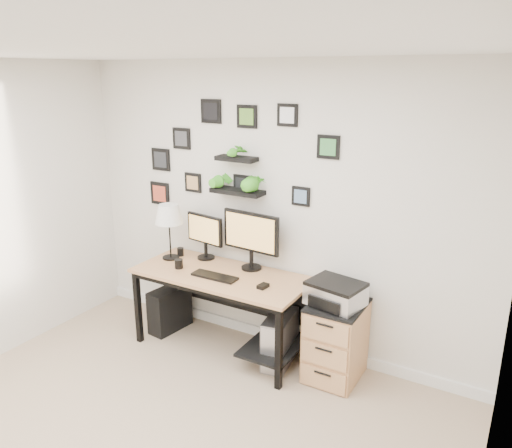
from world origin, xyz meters
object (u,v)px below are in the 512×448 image
Objects in this scene: mug at (179,264)px; pc_tower_grey at (280,339)px; monitor_right at (251,236)px; pc_tower_black at (170,309)px; printer at (335,293)px; desk at (227,285)px; table_lamp at (169,215)px; file_cabinet at (336,341)px; monitor_left at (205,233)px.

mug reaches higher than pc_tower_grey.
monitor_right is 1.21m from pc_tower_black.
pc_tower_black is 0.91× the size of printer.
printer is (1.03, 0.04, 0.14)m from desk.
table_lamp reaches higher than file_cabinet.
monitor_left is (-0.37, 0.20, 0.38)m from desk.
file_cabinet is 1.40× the size of printer.
monitor_left is at bearing 78.49° from mug.
pc_tower_grey is (0.92, -0.20, -0.78)m from monitor_left.
monitor_left is 0.52m from monitor_right.
mug is (0.23, -0.17, -0.39)m from table_lamp.
printer is at bearing 8.67° from pc_tower_black.
monitor_left is at bearing 178.86° from monitor_right.
pc_tower_grey is (0.40, -0.19, -0.84)m from monitor_right.
printer is (0.48, 0.04, 0.54)m from pc_tower_grey.
monitor_left is at bearing 173.52° from printer.
mug is at bearing -35.73° from table_lamp.
table_lamp reaches higher than mug.
file_cabinet is (0.50, 0.05, 0.11)m from pc_tower_grey.
desk is at bearing -28.53° from monitor_left.
mug is 0.64m from pc_tower_black.
pc_tower_grey is 0.73× the size of file_cabinet.
desk is 3.34× the size of printer.
table_lamp is at bearing -151.26° from monitor_left.
desk is 0.68m from pc_tower_grey.
mug is 1.56m from file_cabinet.
desk is 2.76× the size of monitor_right.
monitor_right is at bearing 28.56° from mug.
monitor_right is at bearing 20.12° from pc_tower_black.
monitor_right reaches higher than pc_tower_black.
file_cabinet is at bearing 40.86° from printer.
monitor_right is at bearing 171.50° from file_cabinet.
table_lamp is at bearing -179.39° from file_cabinet.
desk is 1.04m from printer.
file_cabinet is at bearing 9.13° from pc_tower_black.
file_cabinet is (0.90, -0.13, -0.73)m from monitor_right.
printer is (0.88, -0.15, -0.30)m from monitor_right.
desk is at bearing 15.96° from mug.
table_lamp is 1.23× the size of pc_tower_black.
pc_tower_grey is at bearing -1.62° from table_lamp.
monitor_right is 1.33× the size of pc_tower_black.
table_lamp is 1.91m from file_cabinet.
pc_tower_black is at bearing -115.98° from table_lamp.
monitor_right is 0.94m from printer.
mug is at bearing -172.93° from file_cabinet.
desk is 2.39× the size of file_cabinet.
mug reaches higher than desk.
monitor_left is at bearing 174.17° from file_cabinet.
table_lamp is at bearing 176.60° from desk.
monitor_left is 5.13× the size of mug.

